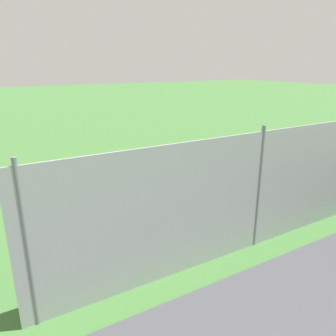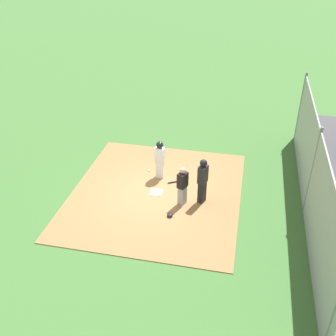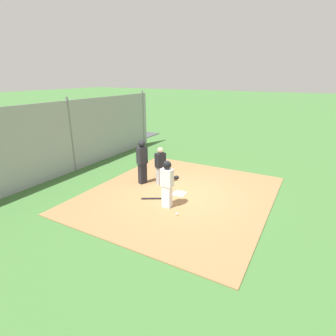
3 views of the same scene
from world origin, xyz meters
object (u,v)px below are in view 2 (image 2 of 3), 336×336
home_plate (156,192)px  runner (160,157)px  catcher (182,185)px  catcher_mask (170,215)px  umpire (203,180)px  baseball (149,170)px  baseball_bat (177,181)px

home_plate → runner: runner is taller
catcher → home_plate: bearing=0.7°
home_plate → catcher_mask: bearing=-148.4°
runner → catcher_mask: bearing=20.9°
home_plate → catcher_mask: catcher_mask is taller
umpire → runner: bearing=-15.4°
umpire → catcher_mask: (-1.13, 0.97, -0.89)m
baseball → runner: bearing=-121.4°
home_plate → umpire: size_ratio=0.25×
umpire → baseball_bat: 1.83m
umpire → baseball: umpire is taller
umpire → baseball: 3.09m
runner → catcher_mask: runner is taller
baseball → catcher_mask: bearing=-152.1°
catcher → umpire: bearing=-134.6°
runner → catcher_mask: size_ratio=6.78×
catcher → baseball_bat: 1.63m
runner → baseball: 1.10m
home_plate → catcher_mask: (-1.33, -0.82, 0.05)m
baseball_bat → catcher_mask: bearing=64.6°
catcher_mask → baseball: (2.79, 1.48, -0.02)m
home_plate → runner: (1.12, 0.11, 0.91)m
baseball_bat → catcher_mask: 2.23m
catcher → catcher_mask: size_ratio=6.41×
catcher → runner: runner is taller
catcher → baseball: catcher is taller
home_plate → umpire: umpire is taller
catcher → umpire: (0.27, -0.69, 0.16)m
runner → baseball_bat: runner is taller
catcher → baseball: 2.72m
baseball_bat → umpire: bearing=106.4°
umpire → baseball: size_ratio=24.18×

